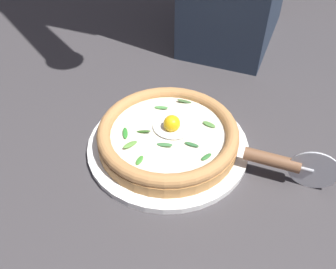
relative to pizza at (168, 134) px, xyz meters
The scene contains 5 objects.
ground_plane 0.06m from the pizza, 130.08° to the left, with size 2.40×2.40×0.03m, color #3B383A.
pizza_plate 0.03m from the pizza, 109.95° to the right, with size 0.29×0.29×0.01m, color white.
pizza is the anchor object (origin of this frame).
side_bowl 0.38m from the pizza, 103.79° to the left, with size 0.10×0.10×0.03m, color black.
pizza_cutter 0.20m from the pizza, ahead, with size 0.15×0.03×0.08m.
Camera 1 is at (0.21, -0.43, 0.45)m, focal length 36.17 mm.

